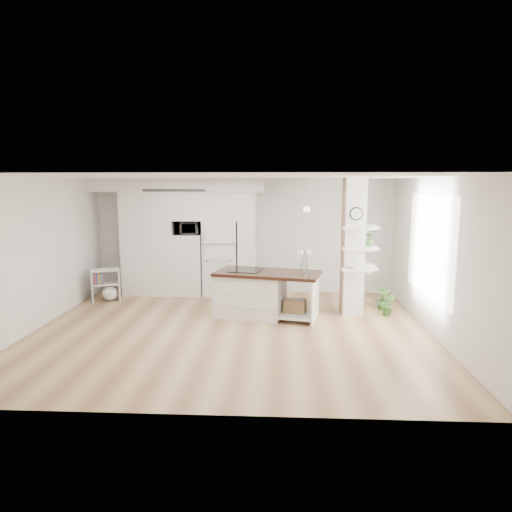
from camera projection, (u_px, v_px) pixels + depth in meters
The scene contains 14 objects.
floor at pixel (231, 331), 8.11m from camera, with size 7.00×6.00×0.01m, color tan.
room at pixel (230, 227), 7.82m from camera, with size 7.04×6.04×2.72m.
cabinet_wall at pixel (181, 231), 10.58m from camera, with size 4.00×0.71×2.70m.
refrigerator at pixel (221, 258), 10.65m from camera, with size 0.78×0.69×1.75m.
column at pixel (358, 248), 8.90m from camera, with size 0.69×0.90×2.70m.
window at pixel (430, 246), 8.00m from camera, with size 2.40×2.40×0.00m, color white.
pendant_light at pixel (330, 211), 7.84m from camera, with size 0.12×0.12×0.10m, color white.
kitchen_island at pixel (256, 293), 8.95m from camera, with size 2.16×1.37×1.47m.
bookshelf at pixel (107, 287), 10.12m from camera, with size 0.69×0.55×0.71m.
floor_plant_a at pixel (388, 305), 8.97m from camera, with size 0.26×0.21×0.47m, color #39722D.
floor_plant_b at pixel (383, 299), 9.44m from camera, with size 0.26×0.26×0.46m, color #39722D.
microwave at pixel (188, 228), 10.52m from camera, with size 0.54×0.37×0.30m, color #2D2D2D.
shelf_plant at pixel (370, 238), 9.02m from camera, with size 0.27×0.23×0.30m, color #39722D.
decor_bowl at pixel (355, 267), 8.73m from camera, with size 0.22×0.22×0.05m, color white.
Camera 1 is at (0.83, -7.77, 2.59)m, focal length 32.00 mm.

